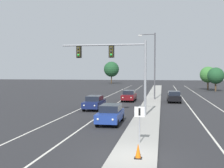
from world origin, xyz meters
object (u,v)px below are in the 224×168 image
Objects in this scene: street_lamp_median at (153,62)px; car_receding_black at (174,96)px; overhead_signal_mast at (118,61)px; car_oncoming_blue at (110,114)px; traffic_cone_median_nose at (138,151)px; median_sign_post at (139,119)px; tree_far_right_a at (208,75)px; car_oncoming_navy at (94,102)px; car_oncoming_darkred at (129,96)px; tree_far_left_b at (111,69)px; tree_far_right_c at (216,76)px.

street_lamp_median reaches higher than car_receding_black.
overhead_signal_mast is at bearing -113.10° from car_receding_black.
car_oncoming_blue is 10.16m from traffic_cone_median_nose.
median_sign_post is 7.32m from car_oncoming_blue.
car_oncoming_blue is at bearing -107.65° from tree_far_right_a.
street_lamp_median reaches higher than overhead_signal_mast.
car_oncoming_navy is 10.28m from car_oncoming_darkred.
traffic_cone_median_nose is (3.13, -13.67, -4.85)m from overhead_signal_mast.
traffic_cone_median_nose is at bearing -89.56° from street_lamp_median.
car_oncoming_navy is at bearing 109.96° from traffic_cone_median_nose.
street_lamp_median reaches higher than car_oncoming_blue.
median_sign_post is 54.68m from tree_far_right_a.
overhead_signal_mast is 15.69m from car_receding_black.
overhead_signal_mast reaches higher than car_receding_black.
traffic_cone_median_nose is 57.62m from tree_far_right_a.
tree_far_left_b is 41.56m from tree_far_right_a.
car_oncoming_blue is 1.00× the size of car_oncoming_darkred.
tree_far_left_b reaches higher than tree_far_right_a.
median_sign_post is at bearing -74.51° from overhead_signal_mast.
overhead_signal_mast reaches higher than traffic_cone_median_nose.
tree_far_left_b reaches higher than car_oncoming_blue.
street_lamp_median is 13.51× the size of traffic_cone_median_nose.
car_oncoming_navy is 39.04m from tree_far_right_c.
median_sign_post is 27.19m from street_lamp_median.
tree_far_right_a is (18.24, 38.38, 2.76)m from car_oncoming_navy.
car_oncoming_blue is 0.82× the size of tree_far_right_a.
traffic_cone_median_nose is (3.13, -9.66, -0.31)m from car_oncoming_blue.
tree_far_left_b reaches higher than overhead_signal_mast.
car_receding_black is (2.99, -2.38, -4.97)m from street_lamp_median.
car_receding_black is 0.82× the size of tree_far_right_a.
tree_far_right_c is at bearing 60.48° from car_oncoming_navy.
median_sign_post is at bearing -104.74° from tree_far_right_c.
overhead_signal_mast reaches higher than car_oncoming_darkred.
car_oncoming_darkred is (-0.53, 18.16, 0.00)m from car_oncoming_blue.
traffic_cone_median_nose is at bearing -101.75° from tree_far_right_a.
street_lamp_median is at bearing 62.18° from car_oncoming_navy.
street_lamp_median is at bearing 81.83° from car_oncoming_blue.
tree_far_right_c is (16.33, 24.03, 2.60)m from car_oncoming_darkred.
tree_far_right_c is (19.19, 33.90, 2.60)m from car_oncoming_navy.
street_lamp_median is at bearing 90.44° from traffic_cone_median_nose.
street_lamp_median is at bearing -120.42° from tree_far_right_c.
car_oncoming_blue and car_oncoming_navy have the same top height.
traffic_cone_median_nose is (3.66, -27.82, -0.31)m from car_oncoming_darkred.
tree_far_right_a is (11.95, 26.47, -2.21)m from street_lamp_median.
car_oncoming_blue is 49.06m from tree_far_right_a.
tree_far_left_b is (-13.65, 72.87, -0.23)m from overhead_signal_mast.
traffic_cone_median_nose is at bearing -72.03° from car_oncoming_blue.
car_oncoming_blue is 1.00× the size of car_oncoming_navy.
street_lamp_median reaches higher than tree_far_left_b.
tree_far_right_a is at bearing 102.03° from tree_far_right_c.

